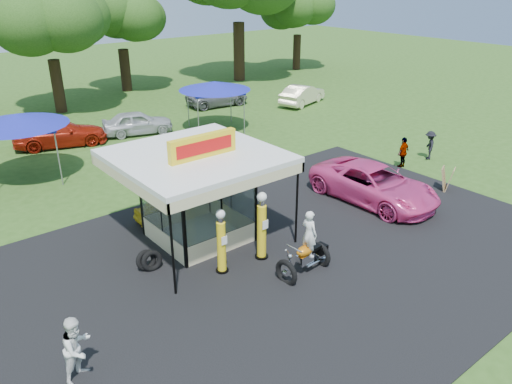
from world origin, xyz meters
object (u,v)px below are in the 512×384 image
Objects in this scene: spectator_east_b at (403,152)px; a_frame_sign at (447,179)px; bg_car_e at (302,95)px; spectator_east_a at (430,145)px; gas_station_kiosk at (198,195)px; spectator_west at (77,348)px; tent_west at (17,120)px; kiosk_car at (169,207)px; gas_pump_left at (221,243)px; motorcycle at (307,248)px; bg_car_c at (137,123)px; bg_car_d at (217,97)px; pink_sedan at (374,184)px; gas_pump_right at (262,227)px; bg_car_b at (60,133)px; tent_east at (215,86)px.

a_frame_sign is at bearing 66.34° from spectator_east_b.
spectator_east_a is at bearing 149.40° from bg_car_e.
gas_station_kiosk is 3.05× the size of spectator_west.
spectator_east_b reaches higher than bg_car_e.
a_frame_sign is at bearing -43.39° from tent_west.
gas_pump_left is at bearing 171.54° from kiosk_car.
motorcycle reaches higher than bg_car_c.
kiosk_car is 0.63× the size of bg_car_e.
bg_car_d is at bearing 63.58° from a_frame_sign.
motorcycle is at bearing -161.85° from pink_sedan.
bg_car_d is (10.72, 20.44, -0.25)m from motorcycle.
motorcycle is at bearing -29.41° from spectator_west.
a_frame_sign is (11.19, -3.36, -1.22)m from gas_station_kiosk.
tent_west is at bearing 79.48° from bg_car_e.
gas_pump_right is (0.90, -2.57, -0.57)m from gas_station_kiosk.
bg_car_c is at bearing 116.60° from bg_car_d.
bg_car_b reaches higher than kiosk_car.
gas_station_kiosk reaches higher than pink_sedan.
tent_west is at bearing 129.89° from bg_car_c.
bg_car_c is at bearing 78.01° from gas_pump_right.
bg_car_b is 4.54m from bg_car_c.
bg_car_b is at bearing 52.80° from tent_west.
bg_car_c is (3.41, 16.06, -0.49)m from gas_pump_right.
spectator_east_b is at bearing -43.85° from spectator_east_a.
tent_east is at bearing 4.42° from tent_west.
gas_station_kiosk is 14.26m from bg_car_b.
motorcycle reaches higher than a_frame_sign.
tent_east is (7.62, 13.72, 1.57)m from gas_pump_right.
motorcycle is 16.95m from tent_east.
bg_car_d is at bearing -41.01° from kiosk_car.
gas_pump_right is 16.83m from bg_car_b.
spectator_east_b is at bearing 16.62° from motorcycle.
kiosk_car is 8.78m from spectator_west.
gas_pump_right is at bearing -160.52° from bg_car_b.
gas_station_kiosk is at bearing -41.84° from spectator_east_a.
bg_car_c reaches higher than a_frame_sign.
motorcycle is at bearing -71.93° from tent_west.
motorcycle is at bearing 13.71° from spectator_east_b.
gas_station_kiosk reaches higher than spectator_east_a.
tent_west is 11.75m from tent_east.
tent_east is (8.52, 8.94, 2.30)m from kiosk_car.
gas_pump_left is 15.10m from spectator_east_a.
gas_pump_left is 13.03m from tent_west.
bg_car_b is 1.12× the size of tent_west.
pink_sedan is (7.72, -4.16, 0.32)m from kiosk_car.
motorcycle is (0.61, -1.60, -0.31)m from gas_pump_right.
kiosk_car is (-1.51, 6.38, -0.42)m from motorcycle.
pink_sedan is 13.27m from tent_east.
motorcycle is 11.33m from spectator_east_b.
gas_pump_right reaches higher than a_frame_sign.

